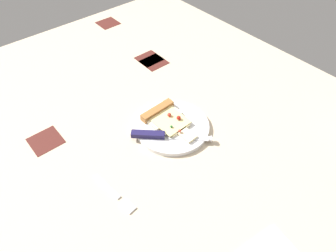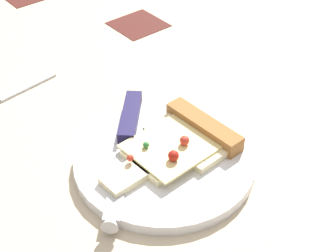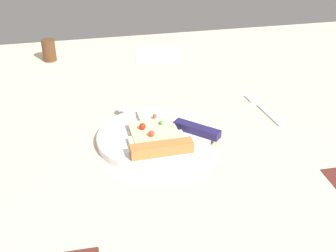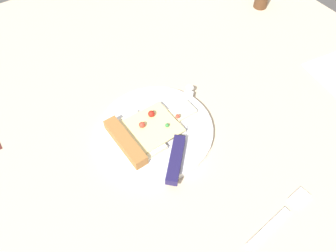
{
  "view_description": "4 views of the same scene",
  "coord_description": "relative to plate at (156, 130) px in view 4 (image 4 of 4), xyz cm",
  "views": [
    {
      "loc": [
        33.44,
        57.9,
        69.14
      ],
      "look_at": [
        -7.26,
        9.75,
        3.04
      ],
      "focal_mm": 32.39,
      "sensor_mm": 36.0,
      "label": 1
    },
    {
      "loc": [
        -46.36,
        39.32,
        44.89
      ],
      "look_at": [
        -7.09,
        6.39,
        3.56
      ],
      "focal_mm": 54.34,
      "sensor_mm": 36.0,
      "label": 2
    },
    {
      "loc": [
        -22.93,
        -68.36,
        49.63
      ],
      "look_at": [
        -6.77,
        8.58,
        3.43
      ],
      "focal_mm": 48.86,
      "sensor_mm": 36.0,
      "label": 3
    },
    {
      "loc": [
        25.28,
        -11.09,
        54.88
      ],
      "look_at": [
        -7.4,
        10.55,
        3.48
      ],
      "focal_mm": 35.78,
      "sensor_mm": 36.0,
      "label": 4
    }
  ],
  "objects": [
    {
      "name": "fork",
      "position": [
        26.81,
        8.62,
        -0.33
      ],
      "size": [
        3.5,
        15.41,
        0.8
      ],
      "rotation": [
        0.0,
        0.0,
        0.11
      ],
      "color": "silver",
      "rests_on": "ground_plane"
    },
    {
      "name": "ground_plane",
      "position": [
        9.58,
        -9.08,
        -2.23
      ],
      "size": [
        146.2,
        146.2,
        3.0
      ],
      "color": "#C6B293",
      "rests_on": "ground"
    },
    {
      "name": "plate",
      "position": [
        0.0,
        0.0,
        0.0
      ],
      "size": [
        23.03,
        23.03,
        1.47
      ],
      "primitive_type": "cylinder",
      "color": "silver",
      "rests_on": "ground_plane"
    },
    {
      "name": "pizza_slice",
      "position": [
        0.07,
        -2.6,
        1.53
      ],
      "size": [
        12.09,
        17.68,
        2.65
      ],
      "rotation": [
        0.0,
        0.0,
        0.04
      ],
      "color": "beige",
      "rests_on": "plate"
    },
    {
      "name": "knife",
      "position": [
        5.33,
        2.08,
        1.34
      ],
      "size": [
        18.83,
        18.07,
        2.45
      ],
      "rotation": [
        0.0,
        0.0,
        0.81
      ],
      "color": "silver",
      "rests_on": "plate"
    }
  ]
}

